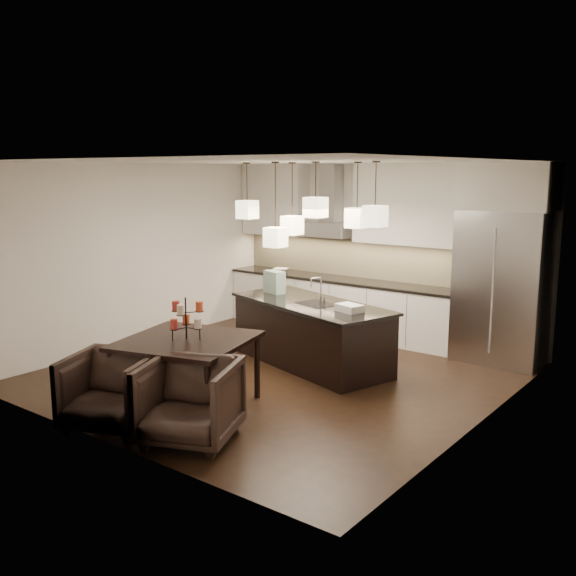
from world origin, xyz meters
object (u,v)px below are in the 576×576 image
Objects in this scene: dining_table at (188,373)px; refrigerator at (502,287)px; island_body at (311,335)px; armchair_right at (190,402)px; armchair_left at (111,391)px.

refrigerator is at bearing 45.48° from dining_table.
armchair_right is (0.56, -2.87, -0.01)m from island_body.
refrigerator is at bearing 56.60° from island_body.
island_body reaches higher than dining_table.
armchair_left is (-0.21, -0.90, -0.00)m from dining_table.
armchair_right reaches higher than dining_table.
refrigerator is 2.34× the size of armchair_right.
island_body reaches higher than armchair_left.
armchair_left is at bearing -116.32° from refrigerator.
armchair_left is (-2.40, -4.85, -0.67)m from refrigerator.
island_body reaches higher than armchair_right.
dining_table is 1.52× the size of armchair_left.
dining_table is 0.93m from armchair_left.
refrigerator is 4.87m from armchair_right.
refrigerator is 4.57m from dining_table.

